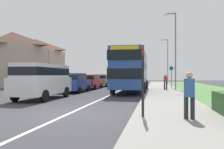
% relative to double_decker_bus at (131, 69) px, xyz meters
% --- Properties ---
extents(ground_plane, '(120.00, 120.00, 0.00)m').
position_rel_double_decker_bus_xyz_m(ground_plane, '(-1.30, -11.84, -2.14)').
color(ground_plane, '#38383D').
extents(lane_marking_centre, '(0.14, 60.00, 0.01)m').
position_rel_double_decker_bus_xyz_m(lane_marking_centre, '(-1.30, -3.84, -2.14)').
color(lane_marking_centre, silver).
rests_on(lane_marking_centre, ground_plane).
extents(pavement_near_side, '(3.20, 68.00, 0.12)m').
position_rel_double_decker_bus_xyz_m(pavement_near_side, '(2.90, -5.84, -2.08)').
color(pavement_near_side, gray).
rests_on(pavement_near_side, ground_plane).
extents(double_decker_bus, '(2.80, 9.65, 3.70)m').
position_rel_double_decker_bus_xyz_m(double_decker_bus, '(0.00, 0.00, 0.00)').
color(double_decker_bus, '#284C93').
rests_on(double_decker_bus, ground_plane).
extents(parked_van_white, '(2.11, 4.92, 2.25)m').
position_rel_double_decker_bus_xyz_m(parked_van_white, '(-5.02, -7.02, -0.80)').
color(parked_van_white, silver).
rests_on(parked_van_white, ground_plane).
extents(parked_car_blue, '(2.00, 4.00, 1.72)m').
position_rel_double_decker_bus_xyz_m(parked_car_blue, '(-4.99, -1.47, -1.20)').
color(parked_car_blue, navy).
rests_on(parked_car_blue, ground_plane).
extents(parked_car_red, '(1.89, 4.43, 1.60)m').
position_rel_double_decker_bus_xyz_m(parked_car_red, '(-4.93, 3.36, -1.26)').
color(parked_car_red, '#B21E1E').
rests_on(parked_car_red, ground_plane).
extents(parked_car_grey, '(1.94, 4.17, 1.64)m').
position_rel_double_decker_bus_xyz_m(parked_car_grey, '(-4.94, 8.82, -1.24)').
color(parked_car_grey, slate).
rests_on(parked_car_grey, ground_plane).
extents(pedestrian_at_stop, '(0.34, 0.34, 1.67)m').
position_rel_double_decker_bus_xyz_m(pedestrian_at_stop, '(3.21, -12.55, -1.17)').
color(pedestrian_at_stop, '#23232D').
rests_on(pedestrian_at_stop, ground_plane).
extents(pedestrian_walking_away, '(0.34, 0.34, 1.67)m').
position_rel_double_decker_bus_xyz_m(pedestrian_walking_away, '(3.17, 2.35, -1.17)').
color(pedestrian_walking_away, '#23232D').
rests_on(pedestrian_walking_away, ground_plane).
extents(bus_stop_sign, '(0.09, 0.52, 2.60)m').
position_rel_double_decker_bus_xyz_m(bus_stop_sign, '(1.70, -12.39, -0.60)').
color(bus_stop_sign, black).
rests_on(bus_stop_sign, ground_plane).
extents(cycle_route_sign, '(0.44, 0.08, 2.52)m').
position_rel_double_decker_bus_xyz_m(cycle_route_sign, '(3.89, 4.50, -0.71)').
color(cycle_route_sign, slate).
rests_on(cycle_route_sign, ground_plane).
extents(street_lamp_mid, '(1.14, 0.20, 7.55)m').
position_rel_double_decker_bus_xyz_m(street_lamp_mid, '(3.98, 1.70, 2.19)').
color(street_lamp_mid, slate).
rests_on(street_lamp_mid, ground_plane).
extents(street_lamp_far, '(1.14, 0.20, 7.25)m').
position_rel_double_decker_bus_xyz_m(street_lamp_far, '(4.04, 15.76, 2.03)').
color(street_lamp_far, slate).
rests_on(street_lamp_far, ground_plane).
extents(house_terrace_far_side, '(7.58, 11.68, 7.36)m').
position_rel_double_decker_bus_xyz_m(house_terrace_far_side, '(-16.65, 8.95, 1.54)').
color(house_terrace_far_side, tan).
rests_on(house_terrace_far_side, ground_plane).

